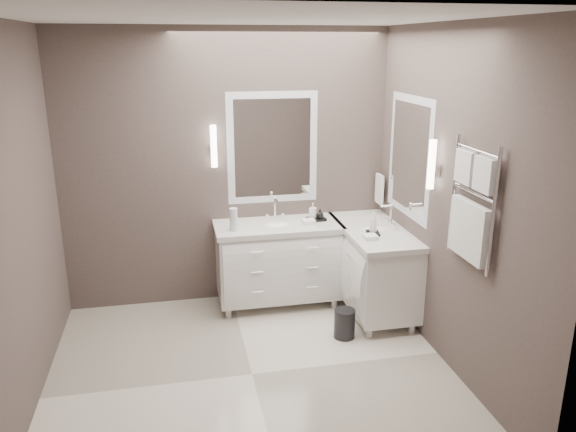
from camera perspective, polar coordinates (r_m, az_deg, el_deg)
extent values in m
cube|color=silver|center=(4.68, -3.66, -15.79)|extent=(3.20, 3.00, 0.01)
cube|color=white|center=(3.93, -4.45, 19.57)|extent=(3.20, 3.00, 0.01)
cube|color=#4D413D|center=(5.55, -6.18, 4.70)|extent=(3.20, 0.01, 2.70)
cube|color=#4D413D|center=(2.72, 0.44, -8.69)|extent=(3.20, 0.01, 2.70)
cube|color=#4D413D|center=(4.21, -26.18, -1.01)|extent=(0.01, 3.00, 2.70)
cube|color=#4D413D|center=(4.59, 16.23, 1.49)|extent=(0.01, 3.00, 2.70)
cube|color=white|center=(5.61, -1.00, -4.69)|extent=(1.20, 0.55, 0.70)
cube|color=silver|center=(5.48, -1.02, -1.04)|extent=(1.24, 0.59, 0.05)
ellipsoid|color=white|center=(5.49, -1.02, -1.19)|extent=(0.36, 0.28, 0.12)
cylinder|color=white|center=(5.59, -1.34, 0.77)|extent=(0.02, 0.02, 0.22)
cube|color=white|center=(5.54, 8.59, -5.17)|extent=(0.55, 1.20, 0.70)
cube|color=silver|center=(5.41, 8.77, -1.49)|extent=(0.59, 1.24, 0.05)
ellipsoid|color=white|center=(5.42, 8.76, -1.64)|extent=(0.36, 0.28, 0.12)
cylinder|color=white|center=(5.43, 10.42, -0.02)|extent=(0.02, 0.02, 0.22)
cube|color=white|center=(5.56, -1.58, 6.91)|extent=(0.90, 0.02, 1.10)
cube|color=white|center=(5.56, -1.58, 6.91)|extent=(0.77, 0.02, 0.96)
cube|color=white|center=(5.24, 12.22, 5.91)|extent=(0.02, 0.90, 1.10)
cube|color=white|center=(5.24, 12.22, 5.91)|extent=(0.02, 0.90, 0.96)
cube|color=white|center=(5.42, -7.53, 6.52)|extent=(0.05, 0.05, 0.10)
cylinder|color=white|center=(5.42, -7.55, 7.04)|extent=(0.06, 0.06, 0.40)
cube|color=white|center=(4.70, 14.34, 4.50)|extent=(0.05, 0.05, 0.10)
cylinder|color=white|center=(4.69, 14.38, 5.09)|extent=(0.06, 0.06, 0.40)
cylinder|color=white|center=(5.79, 9.43, 4.07)|extent=(0.02, 0.22, 0.02)
cube|color=white|center=(5.82, 9.27, 2.72)|extent=(0.03, 0.17, 0.30)
cylinder|color=white|center=(3.98, 20.17, 0.25)|extent=(0.03, 0.03, 0.90)
cylinder|color=white|center=(4.44, 16.51, 2.27)|extent=(0.03, 0.03, 0.90)
cube|color=white|center=(4.04, 19.38, 3.95)|extent=(0.06, 0.22, 0.24)
cube|color=white|center=(4.26, 17.61, 4.76)|extent=(0.06, 0.22, 0.24)
cube|color=white|center=(4.26, 17.92, -1.40)|extent=(0.06, 0.46, 0.42)
cylinder|color=black|center=(5.14, 5.76, -10.82)|extent=(0.21, 0.21, 0.27)
cube|color=black|center=(5.59, 2.88, -0.30)|extent=(0.19, 0.15, 0.03)
cube|color=black|center=(5.23, 8.61, -1.74)|extent=(0.14, 0.17, 0.02)
cylinder|color=silver|center=(5.27, -5.55, -0.36)|extent=(0.08, 0.08, 0.22)
imported|color=white|center=(5.57, 2.54, 0.58)|extent=(0.09, 0.09, 0.14)
imported|color=black|center=(5.55, 3.26, 0.22)|extent=(0.09, 0.09, 0.09)
imported|color=white|center=(5.20, 8.66, -0.67)|extent=(0.08, 0.08, 0.18)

